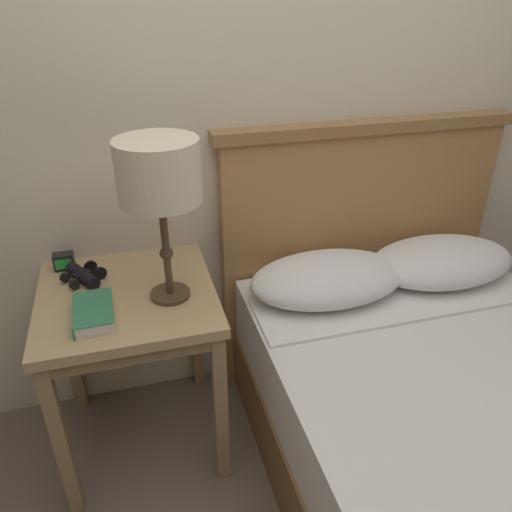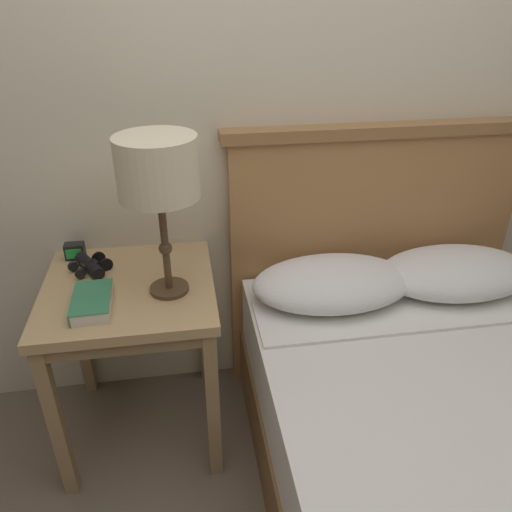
% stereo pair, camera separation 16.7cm
% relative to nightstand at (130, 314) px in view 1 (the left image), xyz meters
% --- Properties ---
extents(wall_back, '(8.00, 0.06, 2.60)m').
position_rel_nightstand_xyz_m(wall_back, '(0.55, 0.31, 0.71)').
color(wall_back, beige).
rests_on(wall_back, ground_plane).
extents(nightstand, '(0.58, 0.58, 0.68)m').
position_rel_nightstand_xyz_m(nightstand, '(0.00, 0.00, 0.00)').
color(nightstand, tan).
rests_on(nightstand, ground_plane).
extents(bed, '(1.23, 1.79, 1.12)m').
position_rel_nightstand_xyz_m(bed, '(0.97, -0.54, -0.28)').
color(bed, brown).
rests_on(bed, ground_plane).
extents(table_lamp, '(0.25, 0.25, 0.52)m').
position_rel_nightstand_xyz_m(table_lamp, '(0.14, -0.06, 0.51)').
color(table_lamp, '#4C3823').
rests_on(table_lamp, nightstand).
extents(book_on_nightstand, '(0.13, 0.21, 0.04)m').
position_rel_nightstand_xyz_m(book_on_nightstand, '(-0.10, -0.12, 0.11)').
color(book_on_nightstand, silver).
rests_on(book_on_nightstand, nightstand).
extents(binoculars_pair, '(0.16, 0.16, 0.05)m').
position_rel_nightstand_xyz_m(binoculars_pair, '(-0.14, 0.11, 0.11)').
color(binoculars_pair, black).
rests_on(binoculars_pair, nightstand).
extents(alarm_clock, '(0.07, 0.05, 0.06)m').
position_rel_nightstand_xyz_m(alarm_clock, '(-0.20, 0.22, 0.12)').
color(alarm_clock, black).
rests_on(alarm_clock, nightstand).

